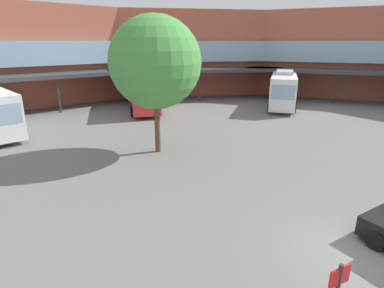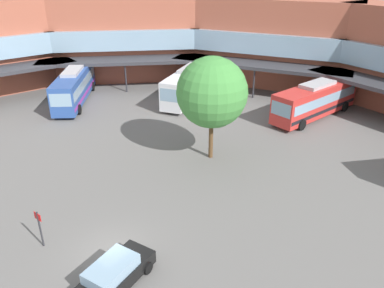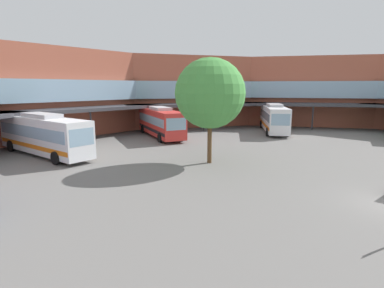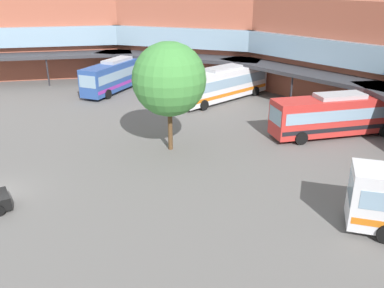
# 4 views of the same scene
# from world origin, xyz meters

# --- Properties ---
(station_building) EXTENTS (81.16, 44.72, 10.81)m
(station_building) POSITION_xyz_m (0.00, 22.45, 5.43)
(station_building) COLOR #AD5942
(station_building) RESTS_ON ground
(bus_0) EXTENTS (4.66, 11.91, 3.74)m
(bus_0) POSITION_xyz_m (0.31, 27.16, 1.89)
(bus_0) COLOR red
(bus_0) RESTS_ON ground
(bus_1) EXTENTS (6.24, 12.49, 3.85)m
(bus_1) POSITION_xyz_m (-13.56, 23.54, 1.95)
(bus_1) COLOR white
(bus_1) RESTS_ON ground
(bus_2) EXTENTS (9.88, 10.93, 3.90)m
(bus_2) POSITION_xyz_m (15.45, 22.34, 1.97)
(bus_2) COLOR white
(bus_2) RESTS_ON ground
(plaza_tree) EXTENTS (5.63, 5.63, 8.50)m
(plaza_tree) POSITION_xyz_m (-2.66, 12.90, 5.68)
(plaza_tree) COLOR brown
(plaza_tree) RESTS_ON ground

